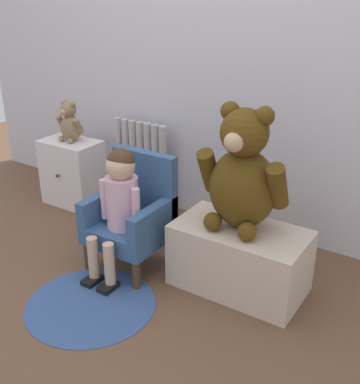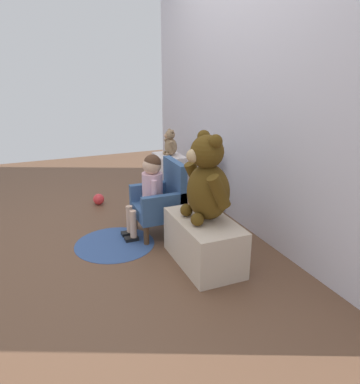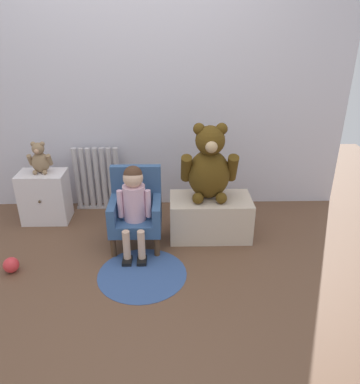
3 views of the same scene
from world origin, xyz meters
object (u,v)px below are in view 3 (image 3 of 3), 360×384
child_figure (134,198)px  small_teddy_bear (40,159)px  large_teddy_bear (209,166)px  toy_ball (11,265)px  low_bench (210,217)px  floor_rug (142,274)px  small_dresser (45,197)px  radiator (97,179)px  child_armchair (136,210)px

child_figure → small_teddy_bear: small_teddy_bear is taller
large_teddy_bear → toy_ball: 1.64m
low_bench → toy_ball: (-1.48, -0.48, -0.11)m
child_figure → large_teddy_bear: large_teddy_bear is taller
large_teddy_bear → floor_rug: size_ratio=0.96×
small_dresser → child_figure: child_figure is taller
small_dresser → child_figure: 1.00m
large_teddy_bear → toy_ball: (-1.46, -0.50, -0.55)m
large_teddy_bear → small_teddy_bear: size_ratio=2.24×
radiator → small_teddy_bear: size_ratio=2.21×
toy_ball → low_bench: bearing=17.9°
child_figure → large_teddy_bear: (0.58, 0.23, 0.16)m
floor_rug → large_teddy_bear: bearing=47.5°
low_bench → child_figure: bearing=-161.4°
low_bench → toy_ball: low_bench is taller
small_dresser → large_teddy_bear: large_teddy_bear is taller
small_dresser → small_teddy_bear: 0.35m
small_dresser → radiator: bearing=27.5°
radiator → toy_ball: radiator is taller
large_teddy_bear → floor_rug: 0.97m
small_dresser → low_bench: (1.44, -0.29, -0.06)m
floor_rug → toy_ball: bearing=176.6°
large_teddy_bear → floor_rug: (-0.51, -0.56, -0.61)m
child_armchair → large_teddy_bear: 0.67m
radiator → small_dresser: 0.49m
small_dresser → floor_rug: (0.91, -0.82, -0.23)m
large_teddy_bear → small_teddy_bear: 1.44m
small_dresser → toy_ball: bearing=-92.8°
large_teddy_bear → child_figure: bearing=-158.5°
radiator → low_bench: radiator is taller
small_teddy_bear → toy_ball: small_teddy_bear is taller
small_dresser → low_bench: bearing=-11.3°
radiator → floor_rug: (0.48, -1.05, -0.30)m
floor_rug → toy_ball: toy_ball is taller
low_bench → large_teddy_bear: (-0.02, 0.03, 0.44)m
small_teddy_bear → low_bench: bearing=-11.9°
child_armchair → small_teddy_bear: small_teddy_bear is taller
child_figure → floor_rug: (0.07, -0.33, -0.44)m
small_dresser → floor_rug: 1.25m
small_teddy_bear → floor_rug: 1.36m
radiator → small_dresser: size_ratio=1.32×
small_dresser → floor_rug: small_dresser is taller
large_teddy_bear → small_teddy_bear: large_teddy_bear is taller
child_armchair → small_teddy_bear: (-0.84, 0.40, 0.29)m
radiator → small_teddy_bear: (-0.42, -0.21, 0.28)m
radiator → small_dresser: (-0.43, -0.22, -0.07)m
radiator → child_armchair: (0.41, -0.61, -0.01)m
child_armchair → toy_ball: (-0.88, -0.38, -0.24)m
toy_ball → small_dresser: bearing=87.2°
radiator → toy_ball: 1.12m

